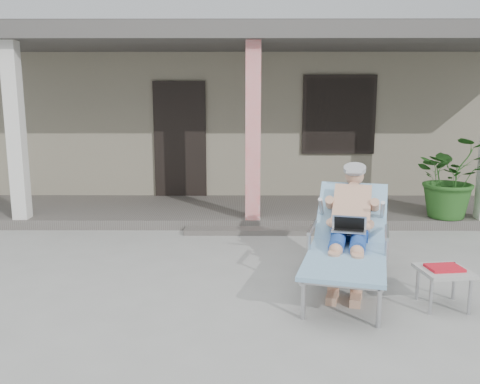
{
  "coord_description": "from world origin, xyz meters",
  "views": [
    {
      "loc": [
        -0.15,
        -5.35,
        1.96
      ],
      "look_at": [
        -0.18,
        0.6,
        0.85
      ],
      "focal_mm": 38.0,
      "sensor_mm": 36.0,
      "label": 1
    }
  ],
  "objects": [
    {
      "name": "house",
      "position": [
        0.0,
        6.5,
        1.67
      ],
      "size": [
        10.4,
        5.4,
        3.3
      ],
      "color": "gray",
      "rests_on": "ground"
    },
    {
      "name": "porch_deck",
      "position": [
        0.0,
        3.0,
        0.07
      ],
      "size": [
        10.0,
        2.0,
        0.15
      ],
      "primitive_type": "cube",
      "color": "#605B56",
      "rests_on": "ground"
    },
    {
      "name": "side_table",
      "position": [
        1.75,
        -0.79,
        0.34
      ],
      "size": [
        0.5,
        0.5,
        0.4
      ],
      "rotation": [
        0.0,
        0.0,
        0.13
      ],
      "color": "#A4A49F",
      "rests_on": "ground"
    },
    {
      "name": "ground",
      "position": [
        0.0,
        0.0,
        0.0
      ],
      "size": [
        60.0,
        60.0,
        0.0
      ],
      "primitive_type": "plane",
      "color": "#9E9E99",
      "rests_on": "ground"
    },
    {
      "name": "potted_palm",
      "position": [
        3.01,
        2.25,
        0.78
      ],
      "size": [
        1.13,
        0.98,
        1.25
      ],
      "primitive_type": "imported",
      "rotation": [
        0.0,
        0.0,
        -0.01
      ],
      "color": "#26591E",
      "rests_on": "porch_deck"
    },
    {
      "name": "lounger",
      "position": [
        0.96,
        -0.2,
        0.81
      ],
      "size": [
        1.23,
        2.08,
        1.31
      ],
      "rotation": [
        0.0,
        0.0,
        -0.26
      ],
      "color": "#B7B7BC",
      "rests_on": "ground"
    },
    {
      "name": "porch_overhang",
      "position": [
        0.0,
        2.95,
        2.79
      ],
      "size": [
        10.0,
        2.3,
        2.85
      ],
      "color": "silver",
      "rests_on": "porch_deck"
    },
    {
      "name": "porch_step",
      "position": [
        0.0,
        1.85,
        0.04
      ],
      "size": [
        2.0,
        0.3,
        0.07
      ],
      "primitive_type": "cube",
      "color": "#605B56",
      "rests_on": "ground"
    }
  ]
}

